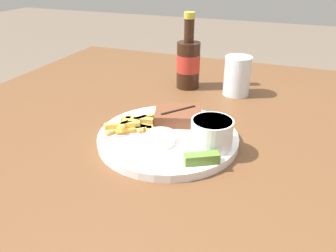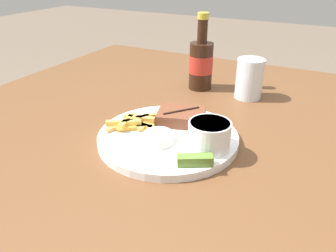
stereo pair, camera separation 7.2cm
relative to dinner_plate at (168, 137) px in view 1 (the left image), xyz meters
name	(u,v)px [view 1 (the left image)]	position (x,y,z in m)	size (l,w,h in m)	color
dining_table	(168,164)	(0.00, 0.00, -0.07)	(1.30, 1.40, 0.72)	brown
dinner_plate	(168,137)	(0.00, 0.00, 0.00)	(0.31, 0.31, 0.02)	white
steak_portion	(178,116)	(0.00, 0.07, 0.02)	(0.13, 0.12, 0.03)	brown
fries_pile	(135,125)	(-0.08, 0.00, 0.02)	(0.12, 0.12, 0.02)	#F09E4C
coleslaw_cup	(212,132)	(0.10, -0.02, 0.04)	(0.09, 0.09, 0.06)	white
dipping_sauce_cup	(163,138)	(0.00, -0.04, 0.02)	(0.06, 0.06, 0.02)	silver
pickle_spear	(202,158)	(0.10, -0.08, 0.02)	(0.07, 0.05, 0.02)	#567A2D
fork_utensil	(131,135)	(-0.07, -0.04, 0.01)	(0.13, 0.07, 0.00)	#B7B7BC
beer_bottle	(188,62)	(-0.07, 0.35, 0.07)	(0.07, 0.07, 0.23)	black
drinking_glass	(237,76)	(0.09, 0.34, 0.05)	(0.08, 0.08, 0.12)	silver
salt_shaker	(242,75)	(0.09, 0.43, 0.02)	(0.03, 0.03, 0.07)	white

